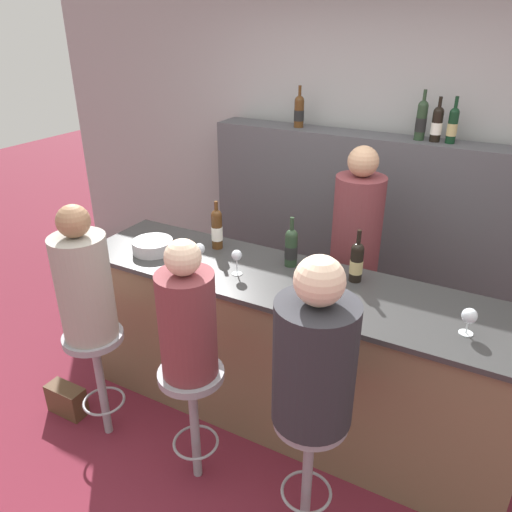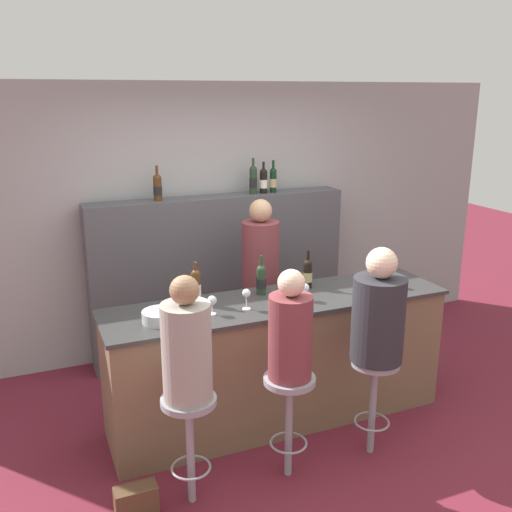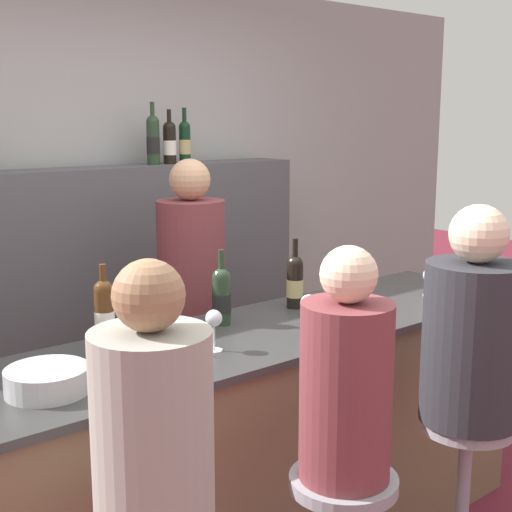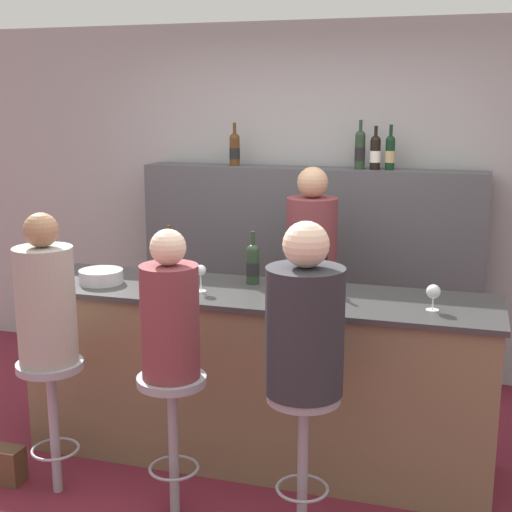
% 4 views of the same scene
% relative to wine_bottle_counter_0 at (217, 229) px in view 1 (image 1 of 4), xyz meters
% --- Properties ---
extents(ground_plane, '(16.00, 16.00, 0.00)m').
position_rel_wine_bottle_counter_0_xyz_m(ground_plane, '(0.59, -0.48, -1.13)').
color(ground_plane, maroon).
extents(wall_back, '(6.40, 0.05, 2.60)m').
position_rel_wine_bottle_counter_0_xyz_m(wall_back, '(0.59, 1.40, 0.17)').
color(wall_back, '#9E9E9E').
rests_on(wall_back, ground_plane).
extents(bar_counter, '(2.65, 0.66, 1.00)m').
position_rel_wine_bottle_counter_0_xyz_m(bar_counter, '(0.59, -0.17, -0.63)').
color(bar_counter, brown).
rests_on(bar_counter, ground_plane).
extents(back_bar_cabinet, '(2.48, 0.28, 1.56)m').
position_rel_wine_bottle_counter_0_xyz_m(back_bar_cabinet, '(0.59, 1.18, -0.35)').
color(back_bar_cabinet, '#4C4C51').
rests_on(back_bar_cabinet, ground_plane).
extents(wine_bottle_counter_0, '(0.07, 0.07, 0.32)m').
position_rel_wine_bottle_counter_0_xyz_m(wine_bottle_counter_0, '(0.00, 0.00, 0.00)').
color(wine_bottle_counter_0, '#4C2D14').
rests_on(wine_bottle_counter_0, bar_counter).
extents(wine_bottle_counter_1, '(0.08, 0.08, 0.31)m').
position_rel_wine_bottle_counter_0_xyz_m(wine_bottle_counter_1, '(0.52, 0.00, -0.01)').
color(wine_bottle_counter_1, '#233823').
rests_on(wine_bottle_counter_1, bar_counter).
extents(wine_bottle_counter_2, '(0.07, 0.07, 0.31)m').
position_rel_wine_bottle_counter_0_xyz_m(wine_bottle_counter_2, '(0.92, -0.00, -0.01)').
color(wine_bottle_counter_2, black).
rests_on(wine_bottle_counter_2, bar_counter).
extents(wine_bottle_backbar_0, '(0.08, 0.08, 0.31)m').
position_rel_wine_bottle_counter_0_xyz_m(wine_bottle_backbar_0, '(0.02, 1.18, 0.55)').
color(wine_bottle_backbar_0, '#4C2D14').
rests_on(wine_bottle_backbar_0, back_bar_cabinet).
extents(wine_bottle_backbar_1, '(0.07, 0.07, 0.34)m').
position_rel_wine_bottle_counter_0_xyz_m(wine_bottle_backbar_1, '(0.94, 1.18, 0.57)').
color(wine_bottle_backbar_1, '#233823').
rests_on(wine_bottle_backbar_1, back_bar_cabinet).
extents(wine_bottle_backbar_2, '(0.07, 0.07, 0.30)m').
position_rel_wine_bottle_counter_0_xyz_m(wine_bottle_backbar_2, '(1.05, 1.18, 0.55)').
color(wine_bottle_backbar_2, black).
rests_on(wine_bottle_backbar_2, back_bar_cabinet).
extents(wine_bottle_backbar_3, '(0.07, 0.07, 0.31)m').
position_rel_wine_bottle_counter_0_xyz_m(wine_bottle_backbar_3, '(1.15, 1.18, 0.56)').
color(wine_bottle_backbar_3, black).
rests_on(wine_bottle_backbar_3, back_bar_cabinet).
extents(wine_glass_0, '(0.07, 0.07, 0.14)m').
position_rel_wine_bottle_counter_0_xyz_m(wine_glass_0, '(0.04, -0.25, -0.03)').
color(wine_glass_0, silver).
rests_on(wine_glass_0, bar_counter).
extents(wine_glass_1, '(0.06, 0.06, 0.15)m').
position_rel_wine_bottle_counter_0_xyz_m(wine_glass_1, '(0.30, -0.25, -0.02)').
color(wine_glass_1, silver).
rests_on(wine_glass_1, bar_counter).
extents(wine_glass_2, '(0.07, 0.07, 0.13)m').
position_rel_wine_bottle_counter_0_xyz_m(wine_glass_2, '(0.76, -0.25, -0.04)').
color(wine_glass_2, silver).
rests_on(wine_glass_2, bar_counter).
extents(wine_glass_3, '(0.07, 0.07, 0.13)m').
position_rel_wine_bottle_counter_0_xyz_m(wine_glass_3, '(1.55, -0.25, -0.04)').
color(wine_glass_3, silver).
rests_on(wine_glass_3, bar_counter).
extents(metal_bowl, '(0.25, 0.25, 0.08)m').
position_rel_wine_bottle_counter_0_xyz_m(metal_bowl, '(-0.33, -0.25, -0.09)').
color(metal_bowl, '#B7B7BC').
rests_on(metal_bowl, bar_counter).
extents(bar_stool_left, '(0.34, 0.34, 0.73)m').
position_rel_wine_bottle_counter_0_xyz_m(bar_stool_left, '(-0.31, -0.83, -0.57)').
color(bar_stool_left, gray).
rests_on(bar_stool_left, ground_plane).
extents(guest_seated_left, '(0.30, 0.30, 0.77)m').
position_rel_wine_bottle_counter_0_xyz_m(guest_seated_left, '(-0.31, -0.83, -0.07)').
color(guest_seated_left, gray).
rests_on(guest_seated_left, bar_stool_left).
extents(bar_stool_middle, '(0.34, 0.34, 0.73)m').
position_rel_wine_bottle_counter_0_xyz_m(bar_stool_middle, '(0.36, -0.83, -0.57)').
color(bar_stool_middle, gray).
rests_on(bar_stool_middle, ground_plane).
extents(guest_seated_middle, '(0.28, 0.28, 0.73)m').
position_rel_wine_bottle_counter_0_xyz_m(guest_seated_middle, '(0.36, -0.83, -0.09)').
color(guest_seated_middle, brown).
rests_on(guest_seated_middle, bar_stool_middle).
extents(bar_stool_right, '(0.34, 0.34, 0.73)m').
position_rel_wine_bottle_counter_0_xyz_m(bar_stool_right, '(1.02, -0.83, -0.57)').
color(bar_stool_right, gray).
rests_on(bar_stool_right, ground_plane).
extents(guest_seated_right, '(0.36, 0.36, 0.80)m').
position_rel_wine_bottle_counter_0_xyz_m(guest_seated_right, '(1.02, -0.83, -0.07)').
color(guest_seated_right, '#28282D').
rests_on(guest_seated_right, bar_stool_right).
extents(bartender, '(0.32, 0.32, 1.63)m').
position_rel_wine_bottle_counter_0_xyz_m(bartender, '(0.75, 0.54, -0.38)').
color(bartender, brown).
rests_on(bartender, ground_plane).
extents(handbag, '(0.26, 0.12, 0.20)m').
position_rel_wine_bottle_counter_0_xyz_m(handbag, '(-0.66, -0.83, -1.03)').
color(handbag, '#513823').
rests_on(handbag, ground_plane).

